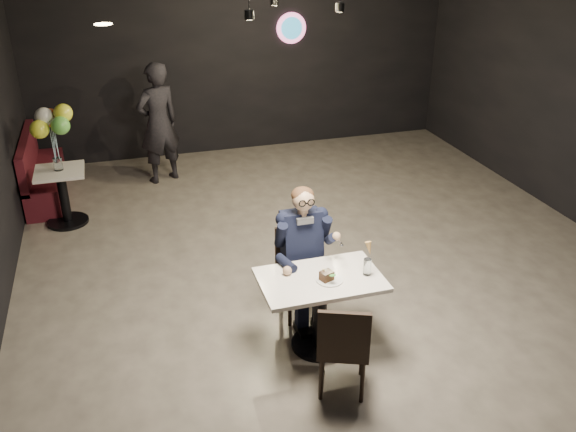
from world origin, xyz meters
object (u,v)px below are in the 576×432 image
object	(u,v)px
chair_far	(301,274)
side_table	(64,197)
chair_near	(343,343)
passerby	(158,123)
balloon_vase	(58,164)
seated_man	(302,252)
booth_bench	(43,167)
sundae_glass	(367,267)
main_table	(320,312)

from	to	relation	value
chair_far	side_table	world-z (taller)	chair_far
chair_near	passerby	bearing A→B (deg)	122.97
side_table	balloon_vase	bearing A→B (deg)	0.00
chair_far	seated_man	size ratio (longest dim) A/B	0.64
chair_near	passerby	world-z (taller)	passerby
seated_man	chair_near	bearing A→B (deg)	-90.00
booth_bench	passerby	distance (m)	1.74
side_table	sundae_glass	bearing A→B (deg)	-51.48
side_table	passerby	size ratio (longest dim) A/B	0.42
chair_far	main_table	bearing A→B (deg)	-90.00
sundae_glass	passerby	world-z (taller)	passerby
chair_far	booth_bench	size ratio (longest dim) A/B	0.51
sundae_glass	booth_bench	bearing A→B (deg)	124.40
chair_far	passerby	world-z (taller)	passerby
seated_man	chair_far	bearing A→B (deg)	0.00
balloon_vase	booth_bench	bearing A→B (deg)	106.70
chair_far	passerby	xyz separation A→B (m)	(-0.95, 3.96, 0.44)
seated_man	sundae_glass	xyz separation A→B (m)	(0.42, -0.62, 0.11)
chair_far	booth_bench	distance (m)	4.65
chair_far	sundae_glass	size ratio (longest dim) A/B	5.74
chair_far	booth_bench	bearing A→B (deg)	124.45
chair_near	booth_bench	xyz separation A→B (m)	(-2.63, 4.97, -0.01)
main_table	sundae_glass	xyz separation A→B (m)	(0.42, -0.07, 0.46)
main_table	chair_near	xyz separation A→B (m)	(0.00, -0.58, 0.09)
seated_man	passerby	xyz separation A→B (m)	(-0.95, 3.96, 0.18)
booth_bench	balloon_vase	xyz separation A→B (m)	(0.30, -1.00, 0.38)
balloon_vase	passerby	size ratio (longest dim) A/B	0.09
main_table	chair_far	world-z (taller)	chair_far
seated_man	booth_bench	xyz separation A→B (m)	(-2.63, 3.84, -0.27)
chair_near	seated_man	xyz separation A→B (m)	(0.00, 1.13, 0.26)
side_table	chair_far	bearing A→B (deg)	-50.57
chair_near	side_table	bearing A→B (deg)	142.80
seated_man	passerby	bearing A→B (deg)	103.54
seated_man	main_table	bearing A→B (deg)	-90.00
chair_far	passerby	bearing A→B (deg)	103.54
chair_far	sundae_glass	xyz separation A→B (m)	(0.42, -0.62, 0.37)
chair_far	side_table	xyz separation A→B (m)	(-2.33, 2.84, -0.08)
chair_near	side_table	world-z (taller)	chair_near
main_table	balloon_vase	world-z (taller)	balloon_vase
side_table	chair_near	bearing A→B (deg)	-59.57
main_table	booth_bench	size ratio (longest dim) A/B	0.61
seated_man	balloon_vase	distance (m)	3.67
seated_man	sundae_glass	world-z (taller)	seated_man
chair_far	chair_near	world-z (taller)	same
chair_near	booth_bench	world-z (taller)	chair_near
chair_far	chair_near	size ratio (longest dim) A/B	1.00
chair_far	sundae_glass	distance (m)	0.83
chair_near	sundae_glass	bearing A→B (deg)	73.41
chair_near	sundae_glass	distance (m)	0.76
main_table	booth_bench	xyz separation A→B (m)	(-2.63, 4.39, 0.08)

